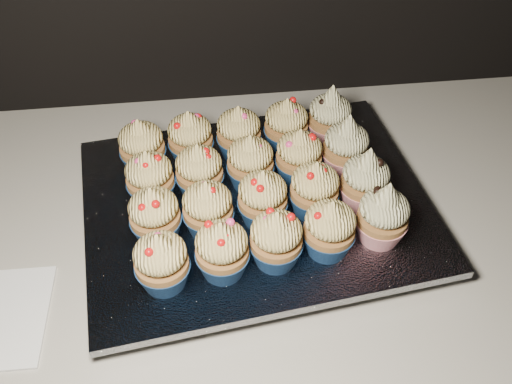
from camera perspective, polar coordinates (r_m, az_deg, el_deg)
worktop at (r=0.78m, az=-2.91°, el=-4.65°), size 2.44×0.64×0.04m
baking_tray at (r=0.77m, az=0.00°, el=-2.03°), size 0.45×0.36×0.02m
foil_lining at (r=0.76m, az=0.00°, el=-1.17°), size 0.49×0.40×0.01m
cupcake_0 at (r=0.65m, az=-9.44°, el=-6.88°), size 0.06×0.06×0.08m
cupcake_1 at (r=0.65m, az=-3.42°, el=-5.79°), size 0.06×0.06×0.08m
cupcake_2 at (r=0.66m, az=2.03°, el=-4.74°), size 0.06×0.06×0.08m
cupcake_3 at (r=0.68m, az=7.35°, el=-3.67°), size 0.06×0.06×0.08m
cupcake_4 at (r=0.70m, az=12.58°, el=-2.30°), size 0.06×0.06×0.10m
cupcake_5 at (r=0.70m, az=-10.09°, el=-2.30°), size 0.06×0.06×0.08m
cupcake_6 at (r=0.70m, az=-4.84°, el=-1.68°), size 0.06×0.06×0.08m
cupcake_7 at (r=0.71m, az=0.66°, el=-0.63°), size 0.06×0.06×0.08m
cupcake_8 at (r=0.72m, az=5.86°, el=0.25°), size 0.06×0.06×0.08m
cupcake_9 at (r=0.74m, az=10.85°, el=1.15°), size 0.06×0.06×0.10m
cupcake_10 at (r=0.74m, az=-10.56°, el=1.36°), size 0.06×0.06×0.08m
cupcake_11 at (r=0.74m, az=-5.68°, el=2.05°), size 0.06×0.06×0.08m
cupcake_12 at (r=0.75m, az=-0.57°, el=2.97°), size 0.06×0.06×0.08m
cupcake_13 at (r=0.76m, az=4.31°, el=3.58°), size 0.06×0.06×0.08m
cupcake_14 at (r=0.78m, az=8.97°, el=4.50°), size 0.06×0.06×0.10m
cupcake_15 at (r=0.79m, az=-11.33°, el=4.48°), size 0.06×0.06×0.08m
cupcake_16 at (r=0.79m, az=-6.58°, el=5.37°), size 0.06×0.06×0.08m
cupcake_17 at (r=0.80m, az=-1.73°, el=5.92°), size 0.06×0.06×0.08m
cupcake_18 at (r=0.81m, az=3.03°, el=6.67°), size 0.06×0.06×0.08m
cupcake_19 at (r=0.83m, az=7.39°, el=7.49°), size 0.06×0.06×0.10m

